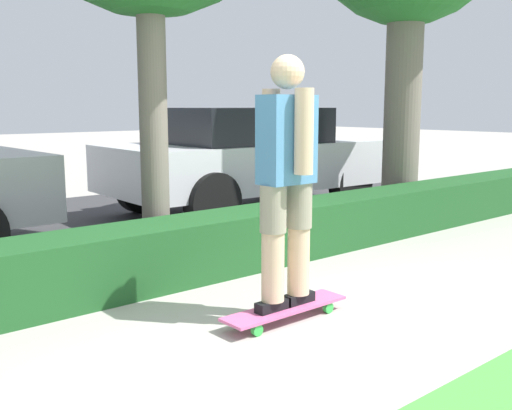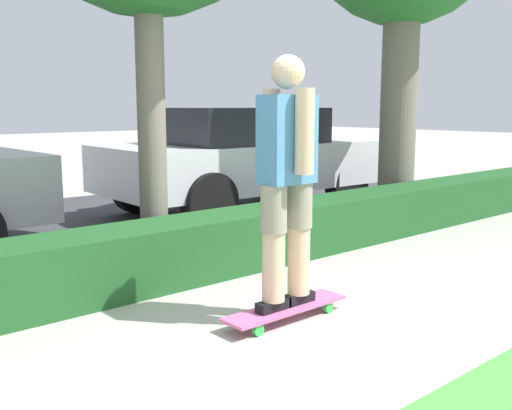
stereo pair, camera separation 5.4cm
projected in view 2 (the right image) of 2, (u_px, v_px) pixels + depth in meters
The scene contains 6 objects.
ground_plane at pixel (315, 332), 3.98m from camera, with size 60.00×60.00×0.00m, color #ADA89E.
street_asphalt at pixel (57, 232), 7.10m from camera, with size 14.62×5.00×0.01m.
hedge_row at pixel (179, 251), 5.13m from camera, with size 14.62×0.60×0.52m.
skateboard at pixel (286, 309), 4.18m from camera, with size 1.00×0.24×0.10m.
skater_person at pixel (287, 176), 4.03m from camera, with size 0.50×0.44×1.72m.
parked_car_middle at pixel (243, 156), 8.42m from camera, with size 4.06×1.99×1.46m.
Camera 2 is at (-2.78, -2.60, 1.48)m, focal length 42.00 mm.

